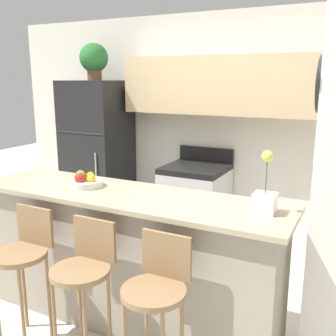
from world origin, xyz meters
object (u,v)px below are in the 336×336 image
fruit_bowl (86,181)px  refrigerator (98,156)px  orchid_vase (265,197)px  bar_stool_right (157,292)px  trash_bin (128,224)px  bar_stool_left (24,255)px  bar_stool_mid (84,272)px  stove_range (195,205)px  potted_plant_on_fridge (94,59)px

fruit_bowl → refrigerator: bearing=124.3°
refrigerator → orchid_vase: bearing=-31.9°
refrigerator → orchid_vase: (2.41, -1.51, 0.22)m
bar_stool_right → trash_bin: 2.34m
bar_stool_left → bar_stool_right: bearing=0.0°
refrigerator → fruit_bowl: (1.04, -1.53, 0.17)m
bar_stool_right → orchid_vase: orchid_vase is taller
refrigerator → bar_stool_left: 2.26m
refrigerator → fruit_bowl: refrigerator is taller
bar_stool_mid → stove_range: bearing=93.2°
trash_bin → bar_stool_left: bearing=-79.9°
fruit_bowl → potted_plant_on_fridge: bearing=124.3°
potted_plant_on_fridge → orchid_vase: size_ratio=1.09×
refrigerator → bar_stool_left: size_ratio=1.88×
orchid_vase → fruit_bowl: orchid_vase is taller
potted_plant_on_fridge → bar_stool_left: bearing=-66.4°
bar_stool_left → trash_bin: bearing=100.1°
bar_stool_left → fruit_bowl: (0.15, 0.52, 0.43)m
bar_stool_right → trash_bin: size_ratio=2.54×
stove_range → bar_stool_right: (0.64, -2.07, 0.19)m
refrigerator → bar_stool_mid: 2.51m
bar_stool_right → stove_range: bearing=107.3°
refrigerator → bar_stool_left: refrigerator is taller
stove_range → potted_plant_on_fridge: (-1.31, -0.01, 1.60)m
bar_stool_mid → trash_bin: 2.07m
stove_range → trash_bin: 0.82m
bar_stool_mid → bar_stool_right: bearing=0.0°
orchid_vase → stove_range: bearing=126.1°
orchid_vase → fruit_bowl: bearing=-178.9°
bar_stool_mid → refrigerator: bearing=124.7°
stove_range → orchid_vase: bearing=-53.9°
bar_stool_mid → orchid_vase: 1.23m
potted_plant_on_fridge → orchid_vase: (2.41, -1.51, -0.93)m
bar_stool_right → orchid_vase: bearing=49.7°
bar_stool_left → bar_stool_mid: same height
bar_stool_mid → fruit_bowl: size_ratio=3.86×
bar_stool_mid → potted_plant_on_fridge: 2.87m
bar_stool_left → orchid_vase: size_ratio=2.46×
fruit_bowl → trash_bin: bearing=109.9°
refrigerator → bar_stool_right: bearing=-46.5°
bar_stool_mid → trash_bin: bearing=115.0°
bar_stool_left → potted_plant_on_fridge: 2.65m
orchid_vase → bar_stool_right: bearing=-130.3°
bar_stool_mid → bar_stool_left: bearing=180.0°
potted_plant_on_fridge → fruit_bowl: size_ratio=1.71×
bar_stool_mid → potted_plant_on_fridge: (-1.42, 2.05, 1.41)m
potted_plant_on_fridge → trash_bin: 1.97m
refrigerator → trash_bin: (0.57, -0.23, -0.72)m
bar_stool_left → fruit_bowl: bearing=74.2°
refrigerator → bar_stool_right: 2.84m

